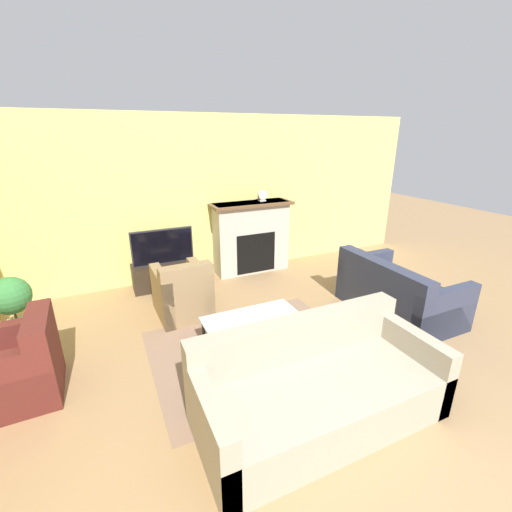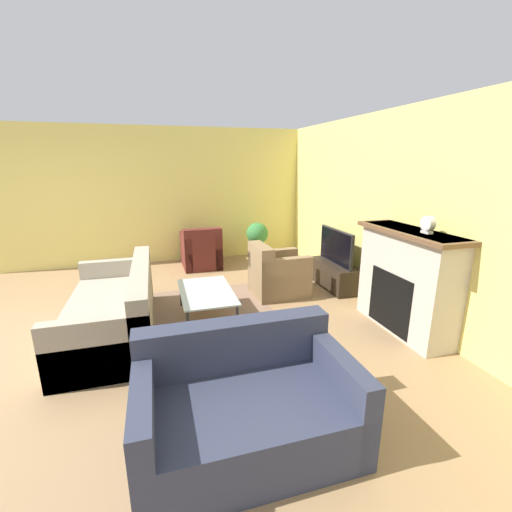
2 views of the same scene
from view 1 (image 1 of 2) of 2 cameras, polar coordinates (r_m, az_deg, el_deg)
The scene contains 12 objects.
wall_back at distance 5.88m, azimuth -11.04°, elevation 9.23°, with size 8.92×0.06×2.70m.
area_rug at distance 4.15m, azimuth -0.17°, elevation -15.39°, with size 2.32×1.87×0.00m.
fireplace at distance 6.14m, azimuth -0.79°, elevation 3.38°, with size 1.44×0.48×1.26m.
tv_stand at distance 5.80m, azimuth -14.88°, elevation -3.04°, with size 1.02×0.40×0.41m.
tv at distance 5.63m, azimuth -15.30°, elevation 1.54°, with size 0.96×0.06×0.56m.
couch_sectional at distance 3.26m, azimuth 10.12°, elevation -20.87°, with size 2.14×0.96×0.82m.
couch_loveseat at distance 5.14m, azimuth 22.37°, elevation -5.97°, with size 0.97×1.54×0.82m.
armchair_by_window at distance 4.06m, azimuth -35.61°, elevation -15.40°, with size 0.87×0.73×0.82m.
armchair_accent at distance 4.84m, azimuth -12.14°, elevation -6.28°, with size 0.71×0.84×0.82m.
coffee_table at distance 3.96m, azimuth -0.24°, elevation -11.09°, with size 1.12×0.67×0.39m.
potted_plant at distance 5.05m, azimuth -35.65°, elevation -5.89°, with size 0.46×0.46×0.80m.
mantel_clock at distance 6.07m, azimuth 1.07°, elevation 10.03°, with size 0.16×0.07×0.19m.
Camera 1 is at (-1.37, -0.97, 2.39)m, focal length 24.00 mm.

